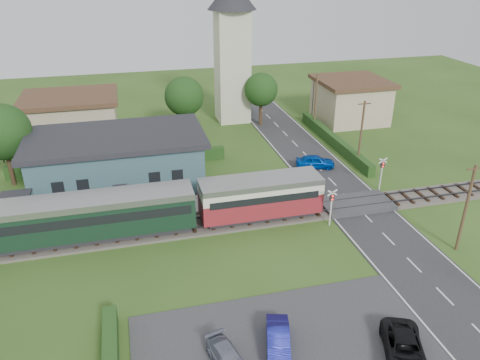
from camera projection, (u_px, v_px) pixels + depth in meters
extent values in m
plane|color=#2D4C19|center=(253.00, 233.00, 37.29)|extent=(120.00, 120.00, 0.00)
cube|color=#4C443D|center=(247.00, 219.00, 39.00)|extent=(76.00, 3.20, 0.20)
cube|color=#3F3F47|center=(249.00, 220.00, 38.23)|extent=(76.00, 0.08, 0.15)
cube|color=#3F3F47|center=(244.00, 212.00, 39.49)|extent=(76.00, 0.08, 0.15)
cube|color=#28282B|center=(367.00, 217.00, 39.49)|extent=(6.00, 70.00, 0.05)
cube|color=#333335|center=(285.00, 346.00, 26.48)|extent=(17.00, 9.00, 0.08)
cube|color=#333335|center=(356.00, 204.00, 41.15)|extent=(6.20, 3.40, 0.45)
cube|color=gray|center=(123.00, 214.00, 39.53)|extent=(30.00, 3.00, 0.45)
cube|color=beige|center=(18.00, 211.00, 37.14)|extent=(2.00, 2.00, 2.40)
cube|color=#232328|center=(14.00, 197.00, 36.58)|extent=(2.30, 2.30, 0.15)
cube|color=#405A63|center=(119.00, 164.00, 43.64)|extent=(15.00, 8.00, 4.80)
cube|color=#232328|center=(115.00, 137.00, 42.48)|extent=(16.00, 9.00, 0.50)
cube|color=#232328|center=(121.00, 195.00, 40.77)|extent=(1.20, 0.12, 2.20)
cube|color=black|center=(58.00, 188.00, 39.10)|extent=(1.00, 0.12, 1.20)
cube|color=black|center=(83.00, 186.00, 39.54)|extent=(1.00, 0.12, 1.20)
cube|color=black|center=(155.00, 178.00, 40.86)|extent=(1.00, 0.12, 1.20)
cube|color=black|center=(177.00, 176.00, 41.31)|extent=(1.00, 0.12, 1.20)
cube|color=#232328|center=(260.00, 213.00, 39.04)|extent=(9.00, 2.20, 0.50)
cube|color=maroon|center=(260.00, 202.00, 38.61)|extent=(10.00, 2.80, 1.80)
cube|color=silver|center=(261.00, 189.00, 38.06)|extent=(10.00, 2.82, 0.90)
cube|color=black|center=(261.00, 192.00, 38.21)|extent=(9.00, 2.88, 0.60)
cube|color=gray|center=(261.00, 181.00, 37.78)|extent=(10.00, 2.90, 0.45)
cube|color=#232328|center=(91.00, 234.00, 36.04)|extent=(15.20, 2.20, 0.50)
cube|color=black|center=(88.00, 217.00, 35.39)|extent=(16.00, 2.80, 2.60)
cube|color=black|center=(88.00, 213.00, 35.21)|extent=(15.40, 2.86, 0.70)
cube|color=gray|center=(86.00, 201.00, 34.78)|extent=(16.00, 2.90, 0.50)
cube|color=beige|center=(232.00, 67.00, 59.78)|extent=(4.00, 4.00, 14.00)
cube|color=tan|center=(72.00, 120.00, 54.71)|extent=(10.00, 8.00, 5.00)
cube|color=#472D1E|center=(69.00, 98.00, 53.51)|extent=(10.80, 8.80, 0.50)
cube|color=tan|center=(350.00, 102.00, 61.56)|extent=(8.00, 8.00, 5.00)
cube|color=#472D1E|center=(352.00, 81.00, 60.37)|extent=(8.80, 8.80, 0.50)
cube|color=#193814|center=(334.00, 140.00, 54.13)|extent=(0.80, 18.00, 1.20)
cube|color=#193814|center=(120.00, 162.00, 48.33)|extent=(22.00, 0.80, 1.30)
cylinder|color=#332316|center=(10.00, 165.00, 44.20)|extent=(0.44, 0.44, 4.12)
sphere|color=#143311|center=(2.00, 132.00, 42.74)|extent=(5.20, 5.20, 5.20)
cylinder|color=#332316|center=(186.00, 122.00, 56.08)|extent=(0.44, 0.44, 3.85)
sphere|color=#143311|center=(184.00, 96.00, 54.73)|extent=(4.60, 4.60, 4.60)
cylinder|color=#332316|center=(261.00, 112.00, 60.10)|extent=(0.44, 0.44, 3.58)
sphere|color=#143311|center=(261.00, 90.00, 58.84)|extent=(4.20, 4.20, 4.20)
cylinder|color=#473321|center=(466.00, 209.00, 33.67)|extent=(0.22, 0.22, 7.00)
cube|color=#473321|center=(475.00, 169.00, 32.28)|extent=(1.40, 0.10, 0.10)
cylinder|color=#473321|center=(361.00, 134.00, 47.63)|extent=(0.22, 0.22, 7.00)
cube|color=#473321|center=(365.00, 104.00, 46.24)|extent=(1.40, 0.10, 0.10)
cylinder|color=#473321|center=(316.00, 102.00, 58.10)|extent=(0.22, 0.22, 7.00)
cube|color=#473321|center=(317.00, 76.00, 56.71)|extent=(1.40, 0.10, 0.10)
cylinder|color=silver|center=(331.00, 209.00, 37.71)|extent=(0.12, 0.12, 3.00)
cube|color=#232328|center=(332.00, 197.00, 37.23)|extent=(0.35, 0.18, 0.55)
sphere|color=#FF190C|center=(333.00, 196.00, 37.06)|extent=(0.14, 0.14, 0.14)
sphere|color=#FF190C|center=(332.00, 200.00, 37.19)|extent=(0.14, 0.14, 0.14)
cube|color=silver|center=(332.00, 193.00, 37.05)|extent=(0.84, 0.05, 0.55)
cube|color=silver|center=(332.00, 193.00, 37.05)|extent=(0.84, 0.05, 0.55)
cylinder|color=silver|center=(381.00, 175.00, 43.48)|extent=(0.12, 0.12, 3.00)
cube|color=#232328|center=(383.00, 165.00, 43.00)|extent=(0.35, 0.18, 0.55)
sphere|color=#FF190C|center=(383.00, 164.00, 42.83)|extent=(0.14, 0.14, 0.14)
sphere|color=#FF190C|center=(383.00, 167.00, 42.97)|extent=(0.14, 0.14, 0.14)
cube|color=silver|center=(383.00, 161.00, 42.83)|extent=(0.84, 0.05, 0.55)
cube|color=silver|center=(383.00, 161.00, 42.83)|extent=(0.84, 0.05, 0.55)
cylinder|color=#3F3F47|center=(313.00, 98.00, 63.30)|extent=(0.14, 0.14, 5.00)
sphere|color=orange|center=(314.00, 80.00, 62.21)|extent=(0.30, 0.30, 0.30)
imported|color=#0039A9|center=(315.00, 161.00, 48.32)|extent=(4.23, 2.53, 1.35)
imported|color=navy|center=(278.00, 339.00, 26.07)|extent=(2.19, 3.83, 1.19)
imported|color=gray|center=(228.00, 359.00, 24.92)|extent=(2.21, 3.77, 1.02)
imported|color=black|center=(405.00, 349.00, 25.36)|extent=(3.60, 4.99, 1.26)
imported|color=gray|center=(220.00, 190.00, 41.29)|extent=(0.63, 0.47, 1.57)
imported|color=gray|center=(66.00, 213.00, 37.55)|extent=(0.74, 0.90, 1.68)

